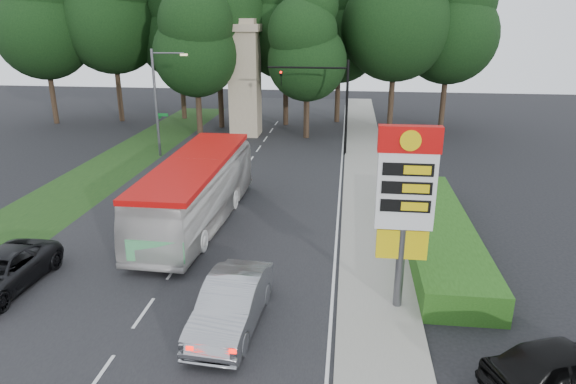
# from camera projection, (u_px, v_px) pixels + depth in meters

# --- Properties ---
(ground) EXTENTS (120.00, 120.00, 0.00)m
(ground) POSITION_uv_depth(u_px,v_px,m) (138.00, 321.00, 18.22)
(ground) COLOR black
(ground) RESTS_ON ground
(road_surface) EXTENTS (14.00, 80.00, 0.02)m
(road_surface) POSITION_uv_depth(u_px,v_px,m) (220.00, 204.00, 29.48)
(road_surface) COLOR black
(road_surface) RESTS_ON ground
(sidewalk_right) EXTENTS (3.00, 80.00, 0.12)m
(sidewalk_right) POSITION_uv_depth(u_px,v_px,m) (369.00, 209.00, 28.52)
(sidewalk_right) COLOR gray
(sidewalk_right) RESTS_ON ground
(grass_verge_left) EXTENTS (5.00, 50.00, 0.02)m
(grass_verge_left) POSITION_uv_depth(u_px,v_px,m) (109.00, 169.00, 36.17)
(grass_verge_left) COLOR #193814
(grass_verge_left) RESTS_ON ground
(hedge) EXTENTS (3.00, 14.00, 1.20)m
(hedge) POSITION_uv_depth(u_px,v_px,m) (436.00, 232.00, 24.26)
(hedge) COLOR #204913
(hedge) RESTS_ON ground
(gas_station_pylon) EXTENTS (2.10, 0.45, 6.85)m
(gas_station_pylon) POSITION_uv_depth(u_px,v_px,m) (406.00, 195.00, 17.62)
(gas_station_pylon) COLOR #59595E
(gas_station_pylon) RESTS_ON ground
(traffic_signal_mast) EXTENTS (6.10, 0.35, 7.20)m
(traffic_signal_mast) POSITION_uv_depth(u_px,v_px,m) (330.00, 94.00, 38.60)
(traffic_signal_mast) COLOR black
(traffic_signal_mast) RESTS_ON ground
(streetlight_signs) EXTENTS (2.75, 0.98, 8.00)m
(streetlight_signs) POSITION_uv_depth(u_px,v_px,m) (158.00, 98.00, 38.21)
(streetlight_signs) COLOR #59595E
(streetlight_signs) RESTS_ON ground
(monument) EXTENTS (3.00, 3.00, 10.05)m
(monument) POSITION_uv_depth(u_px,v_px,m) (245.00, 78.00, 44.94)
(monument) COLOR tan
(monument) RESTS_ON ground
(tree_far_west) EXTENTS (8.96, 8.96, 17.60)m
(tree_far_west) POSITION_uv_depth(u_px,v_px,m) (40.00, 11.00, 48.15)
(tree_far_west) COLOR #2D2116
(tree_far_west) RESTS_ON ground
(tree_west_mid) EXTENTS (9.80, 9.80, 19.25)m
(tree_west_mid) POSITION_uv_depth(u_px,v_px,m) (109.00, 0.00, 49.04)
(tree_west_mid) COLOR #2D2116
(tree_west_mid) RESTS_ON ground
(tree_west_near) EXTENTS (8.40, 8.40, 16.50)m
(tree_west_near) POSITION_uv_depth(u_px,v_px,m) (178.00, 18.00, 50.80)
(tree_west_near) COLOR #2D2116
(tree_west_near) RESTS_ON ground
(tree_center_right) EXTENTS (9.24, 9.24, 18.15)m
(tree_center_right) POSITION_uv_depth(u_px,v_px,m) (286.00, 7.00, 47.37)
(tree_center_right) COLOR #2D2116
(tree_center_right) RESTS_ON ground
(tree_east_near) EXTENTS (8.12, 8.12, 15.95)m
(tree_east_near) POSITION_uv_depth(u_px,v_px,m) (340.00, 22.00, 49.13)
(tree_east_near) COLOR #2D2116
(tree_east_near) RESTS_ON ground
(tree_east_mid) EXTENTS (9.52, 9.52, 18.70)m
(tree_east_mid) POSITION_uv_depth(u_px,v_px,m) (398.00, 2.00, 44.28)
(tree_east_mid) COLOR #2D2116
(tree_east_mid) RESTS_ON ground
(tree_far_east) EXTENTS (8.68, 8.68, 17.05)m
(tree_far_east) POSITION_uv_depth(u_px,v_px,m) (452.00, 15.00, 45.93)
(tree_far_east) COLOR #2D2116
(tree_far_east) RESTS_ON ground
(tree_monument_left) EXTENTS (7.28, 7.28, 14.30)m
(tree_monument_left) POSITION_uv_depth(u_px,v_px,m) (195.00, 35.00, 43.28)
(tree_monument_left) COLOR #2D2116
(tree_monument_left) RESTS_ON ground
(tree_monument_right) EXTENTS (6.72, 6.72, 13.20)m
(tree_monument_right) POSITION_uv_depth(u_px,v_px,m) (307.00, 44.00, 42.92)
(tree_monument_right) COLOR #2D2116
(tree_monument_right) RESTS_ON ground
(transit_bus) EXTENTS (3.40, 12.42, 3.43)m
(transit_bus) POSITION_uv_depth(u_px,v_px,m) (197.00, 192.00, 26.24)
(transit_bus) COLOR silver
(transit_bus) RESTS_ON ground
(sedan_silver) EXTENTS (2.20, 5.43, 1.75)m
(sedan_silver) POSITION_uv_depth(u_px,v_px,m) (231.00, 304.00, 17.66)
(sedan_silver) COLOR #929399
(sedan_silver) RESTS_ON ground
(suv_charcoal) EXTENTS (2.67, 5.45, 1.49)m
(suv_charcoal) POSITION_uv_depth(u_px,v_px,m) (0.00, 272.00, 20.10)
(suv_charcoal) COLOR black
(suv_charcoal) RESTS_ON ground
(parked_car_black) EXTENTS (5.09, 3.51, 1.61)m
(parked_car_black) POSITION_uv_depth(u_px,v_px,m) (564.00, 367.00, 14.58)
(parked_car_black) COLOR black
(parked_car_black) RESTS_ON ground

